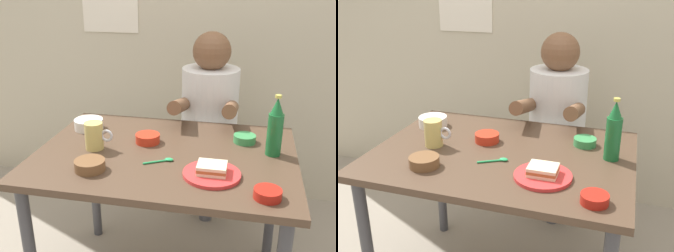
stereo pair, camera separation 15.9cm
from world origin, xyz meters
The scene contains 14 objects.
wall_back centered at (0.00, 1.05, 1.30)m, with size 4.40×0.09×2.60m.
dining_table centered at (0.00, 0.00, 0.65)m, with size 1.10×0.80×0.74m.
stool centered at (0.12, 0.63, 0.35)m, with size 0.34×0.34×0.45m.
person_seated centered at (0.12, 0.62, 0.77)m, with size 0.33×0.56×0.72m.
plate_orange centered at (0.22, -0.17, 0.75)m, with size 0.22×0.22×0.01m, color red.
sandwich centered at (0.22, -0.17, 0.77)m, with size 0.11×0.09×0.04m.
beer_mug centered at (-0.31, -0.03, 0.80)m, with size 0.13×0.08×0.12m.
beer_bottle centered at (0.45, 0.07, 0.86)m, with size 0.06×0.06×0.26m.
sauce_bowl_chili centered at (-0.10, 0.08, 0.76)m, with size 0.11×0.11×0.04m.
rice_bowl_white centered at (-0.43, 0.18, 0.77)m, with size 0.14×0.14×0.05m.
sambal_bowl_red centered at (0.42, -0.29, 0.76)m, with size 0.10×0.10×0.03m.
dip_bowl_green centered at (0.33, 0.18, 0.76)m, with size 0.10×0.10×0.03m.
condiment_bowl_brown centered at (-0.25, -0.22, 0.76)m, with size 0.12×0.12×0.04m.
spoon centered at (0.01, -0.09, 0.75)m, with size 0.12×0.07×0.01m.
Camera 1 is at (0.33, -1.50, 1.45)m, focal length 42.06 mm.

